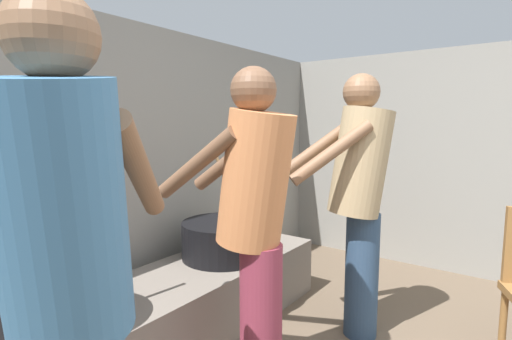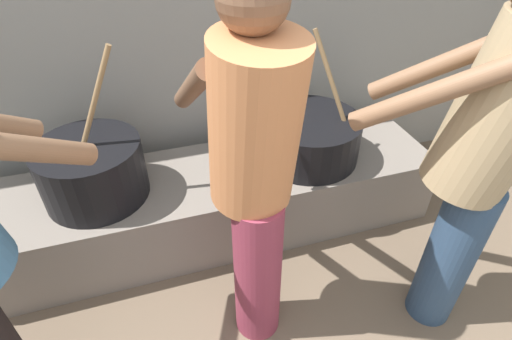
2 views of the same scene
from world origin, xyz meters
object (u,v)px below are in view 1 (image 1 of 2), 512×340
Objects in this scene: cooking_pot_main at (53,296)px; cook_in_orange_shirt at (255,215)px; cook_in_tan_shirt at (359,190)px; cook_in_blue_shirt at (66,281)px; cooking_pot_secondary at (224,239)px.

cook_in_orange_shirt is (0.62, -0.64, 0.33)m from cooking_pot_main.
cook_in_tan_shirt is at bearing -30.35° from cooking_pot_main.
cook_in_blue_shirt is at bearing -172.76° from cook_in_orange_shirt.
cook_in_blue_shirt is (-1.45, -0.75, 0.39)m from cooking_pot_secondary.
cook_in_orange_shirt is at bearing 166.47° from cook_in_tan_shirt.
cook_in_tan_shirt reaches higher than cooking_pot_secondary.
cooking_pot_secondary is 0.44× the size of cook_in_tan_shirt.
cook_in_blue_shirt reaches higher than cooking_pot_secondary.
cook_in_blue_shirt reaches higher than cook_in_tan_shirt.
cook_in_orange_shirt is (-0.51, -0.64, 0.36)m from cooking_pot_secondary.
cooking_pot_secondary is at bearing 51.13° from cook_in_orange_shirt.
cook_in_tan_shirt is 1.73m from cook_in_blue_shirt.
cooking_pot_secondary is 1.69m from cook_in_blue_shirt.
cooking_pot_secondary is at bearing -0.01° from cooking_pot_main.
cook_in_tan_shirt is at bearing -13.53° from cook_in_orange_shirt.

